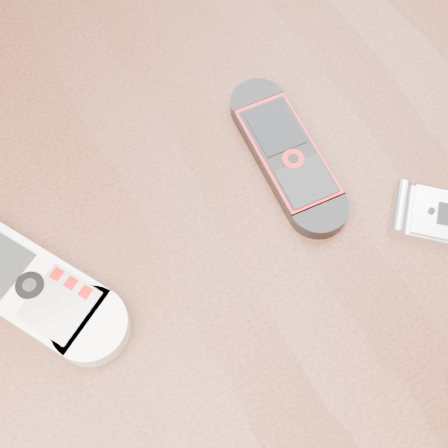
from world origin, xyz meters
TOP-DOWN VIEW (x-y plane):
  - ground at (0.00, 0.00)m, footprint 4.00×4.00m
  - table at (0.00, 0.00)m, footprint 1.20×0.80m
  - nokia_white at (-0.15, 0.03)m, footprint 0.14×0.19m
  - nokia_black_red at (0.08, 0.03)m, footprint 0.06×0.17m

SIDE VIEW (x-z plane):
  - ground at x=0.00m, z-range 0.00..0.00m
  - table at x=0.00m, z-range 0.27..1.02m
  - nokia_black_red at x=0.08m, z-range 0.75..0.77m
  - nokia_white at x=-0.15m, z-range 0.75..0.77m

